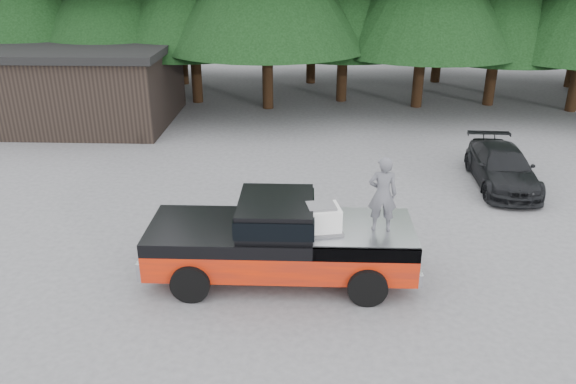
{
  "coord_description": "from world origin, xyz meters",
  "views": [
    {
      "loc": [
        0.89,
        -11.24,
        6.86
      ],
      "look_at": [
        0.47,
        0.0,
        1.98
      ],
      "focal_mm": 35.0,
      "sensor_mm": 36.0,
      "label": 1
    }
  ],
  "objects_px": {
    "parked_car": "(502,167)",
    "utility_building": "(75,83)",
    "air_compressor": "(321,219)",
    "man_on_bed": "(383,194)",
    "pickup_truck": "(281,251)"
  },
  "relations": [
    {
      "from": "air_compressor",
      "to": "man_on_bed",
      "type": "relative_size",
      "value": 0.47
    },
    {
      "from": "pickup_truck",
      "to": "parked_car",
      "type": "distance_m",
      "value": 8.76
    },
    {
      "from": "air_compressor",
      "to": "parked_car",
      "type": "bearing_deg",
      "value": 34.37
    },
    {
      "from": "parked_car",
      "to": "utility_building",
      "type": "height_order",
      "value": "utility_building"
    },
    {
      "from": "air_compressor",
      "to": "pickup_truck",
      "type": "bearing_deg",
      "value": 152.84
    },
    {
      "from": "man_on_bed",
      "to": "parked_car",
      "type": "xyz_separation_m",
      "value": [
        4.51,
        5.84,
        -1.56
      ]
    },
    {
      "from": "pickup_truck",
      "to": "man_on_bed",
      "type": "distance_m",
      "value": 2.62
    },
    {
      "from": "air_compressor",
      "to": "man_on_bed",
      "type": "distance_m",
      "value": 1.4
    },
    {
      "from": "man_on_bed",
      "to": "parked_car",
      "type": "bearing_deg",
      "value": -125.12
    },
    {
      "from": "utility_building",
      "to": "air_compressor",
      "type": "bearing_deg",
      "value": -50.9
    },
    {
      "from": "parked_car",
      "to": "utility_building",
      "type": "relative_size",
      "value": 0.49
    },
    {
      "from": "man_on_bed",
      "to": "utility_building",
      "type": "relative_size",
      "value": 0.2
    },
    {
      "from": "pickup_truck",
      "to": "utility_building",
      "type": "height_order",
      "value": "utility_building"
    },
    {
      "from": "pickup_truck",
      "to": "utility_building",
      "type": "distance_m",
      "value": 15.46
    },
    {
      "from": "pickup_truck",
      "to": "utility_building",
      "type": "bearing_deg",
      "value": 127.17
    }
  ]
}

